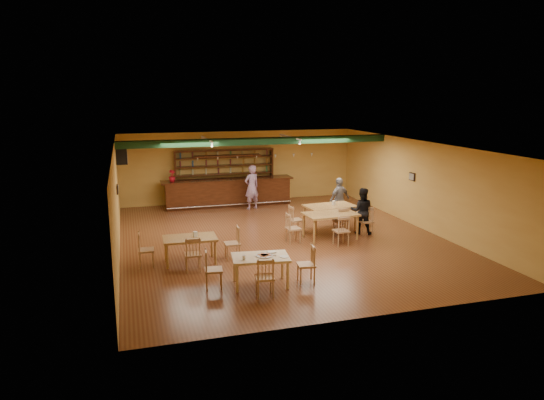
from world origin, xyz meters
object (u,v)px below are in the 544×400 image
object	(u,v)px
dining_table_c	(190,250)
dining_table_b	(330,217)
bar_counter	(228,192)
patron_bar	(252,187)
near_table	(261,271)
patron_right_a	(362,211)
dining_table_d	(330,226)

from	to	relation	value
dining_table_c	dining_table_b	bearing A→B (deg)	24.45
bar_counter	patron_bar	bearing A→B (deg)	-45.77
dining_table_b	near_table	size ratio (longest dim) A/B	1.23
dining_table_c	patron_bar	world-z (taller)	patron_bar
near_table	patron_right_a	size ratio (longest dim) A/B	0.88
patron_bar	dining_table_c	bearing A→B (deg)	40.33
near_table	patron_bar	world-z (taller)	patron_bar
bar_counter	near_table	distance (m)	8.85
near_table	patron_bar	size ratio (longest dim) A/B	0.76
dining_table_b	near_table	bearing A→B (deg)	-136.55
dining_table_d	patron_right_a	world-z (taller)	patron_right_a
dining_table_c	patron_bar	bearing A→B (deg)	62.76
bar_counter	dining_table_b	world-z (taller)	bar_counter
bar_counter	near_table	bearing A→B (deg)	-96.46
dining_table_c	dining_table_d	distance (m)	4.72
bar_counter	patron_bar	xyz separation A→B (m)	(0.80, -0.83, 0.33)
dining_table_b	near_table	xyz separation A→B (m)	(-3.60, -4.25, -0.05)
bar_counter	dining_table_d	size ratio (longest dim) A/B	3.25
dining_table_c	near_table	distance (m)	2.57
dining_table_b	dining_table_c	distance (m)	5.45
dining_table_d	patron_right_a	xyz separation A→B (m)	(1.22, 0.25, 0.35)
patron_bar	patron_right_a	distance (m)	5.22
dining_table_b	dining_table_d	world-z (taller)	dining_table_b
dining_table_d	patron_right_a	bearing A→B (deg)	8.41
bar_counter	dining_table_c	bearing A→B (deg)	-109.97
dining_table_d	near_table	bearing A→B (deg)	-137.97
near_table	patron_right_a	world-z (taller)	patron_right_a
dining_table_c	bar_counter	bearing A→B (deg)	71.72
bar_counter	patron_bar	distance (m)	1.20
dining_table_c	dining_table_d	world-z (taller)	dining_table_d
near_table	dining_table_d	bearing A→B (deg)	52.55
patron_bar	dining_table_b	bearing A→B (deg)	95.13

